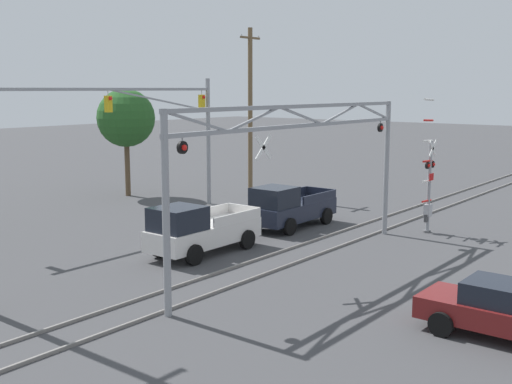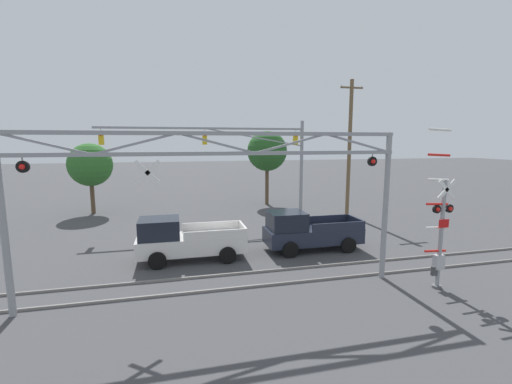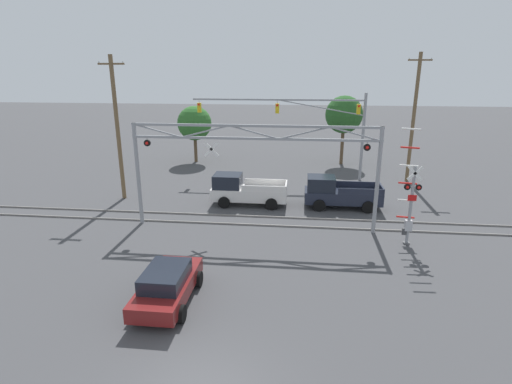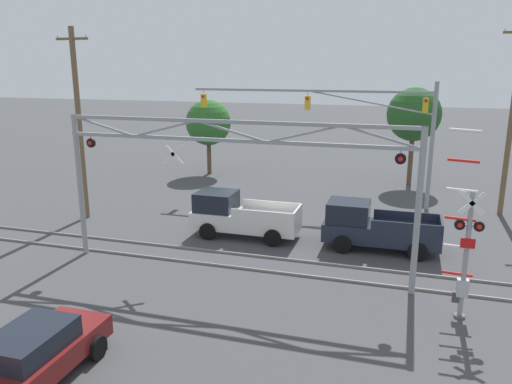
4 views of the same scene
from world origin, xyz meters
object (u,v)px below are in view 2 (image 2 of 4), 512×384
at_px(traffic_signal_span, 251,150).
at_px(background_tree_beyond_span, 267,151).
at_px(crossing_signal_mast, 440,233).
at_px(pickup_truck_following, 307,231).
at_px(utility_pole_right, 349,147).
at_px(crossing_gantry, 218,179).
at_px(pickup_truck_lead, 185,240).
at_px(background_tree_far_left_verge, 90,165).

height_order(traffic_signal_span, background_tree_beyond_span, traffic_signal_span).
distance_m(traffic_signal_span, background_tree_beyond_span, 6.51).
xyz_separation_m(crossing_signal_mast, pickup_truck_following, (-3.14, 5.61, -1.19)).
xyz_separation_m(crossing_signal_mast, background_tree_beyond_span, (-1.65, 18.91, 2.60)).
distance_m(crossing_signal_mast, background_tree_beyond_span, 19.16).
bearing_deg(utility_pole_right, crossing_gantry, -134.71).
bearing_deg(crossing_signal_mast, pickup_truck_lead, 149.54).
height_order(crossing_signal_mast, pickup_truck_following, crossing_signal_mast).
bearing_deg(background_tree_beyond_span, crossing_signal_mast, -85.00).
bearing_deg(pickup_truck_lead, utility_pole_right, 30.68).
xyz_separation_m(crossing_signal_mast, utility_pole_right, (3.21, 13.05, 3.06)).
xyz_separation_m(crossing_gantry, pickup_truck_lead, (-1.13, 4.13, -3.36)).
relative_size(crossing_gantry, crossing_signal_mast, 2.25).
height_order(crossing_signal_mast, traffic_signal_span, traffic_signal_span).
distance_m(crossing_signal_mast, background_tree_far_left_verge, 24.47).
xyz_separation_m(traffic_signal_span, utility_pole_right, (7.64, 0.02, 0.18)).
bearing_deg(pickup_truck_following, background_tree_far_left_verge, 135.70).
distance_m(traffic_signal_span, pickup_truck_following, 8.55).
relative_size(traffic_signal_span, pickup_truck_following, 2.81).
relative_size(crossing_signal_mast, pickup_truck_following, 1.22).
bearing_deg(pickup_truck_lead, crossing_signal_mast, -30.46).
height_order(pickup_truck_following, background_tree_beyond_span, background_tree_beyond_span).
height_order(crossing_signal_mast, pickup_truck_lead, crossing_signal_mast).
height_order(crossing_gantry, pickup_truck_lead, crossing_gantry).
height_order(pickup_truck_following, background_tree_far_left_verge, background_tree_far_left_verge).
relative_size(crossing_signal_mast, background_tree_beyond_span, 0.94).
relative_size(traffic_signal_span, pickup_truck_lead, 2.78).
relative_size(traffic_signal_span, background_tree_beyond_span, 2.15).
relative_size(pickup_truck_following, background_tree_beyond_span, 0.77).
bearing_deg(pickup_truck_following, background_tree_beyond_span, 83.63).
bearing_deg(crossing_gantry, background_tree_far_left_verge, 114.91).
distance_m(pickup_truck_following, utility_pole_right, 10.66).
relative_size(pickup_truck_following, utility_pole_right, 0.49).
bearing_deg(pickup_truck_lead, background_tree_beyond_span, 59.78).
height_order(crossing_gantry, background_tree_beyond_span, background_tree_beyond_span).
distance_m(utility_pole_right, background_tree_beyond_span, 7.63).
distance_m(traffic_signal_span, utility_pole_right, 7.64).
height_order(pickup_truck_lead, pickup_truck_following, same).
distance_m(crossing_gantry, pickup_truck_following, 7.46).
bearing_deg(utility_pole_right, pickup_truck_lead, -149.32).
bearing_deg(utility_pole_right, background_tree_beyond_span, 129.64).
bearing_deg(pickup_truck_following, utility_pole_right, 49.52).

